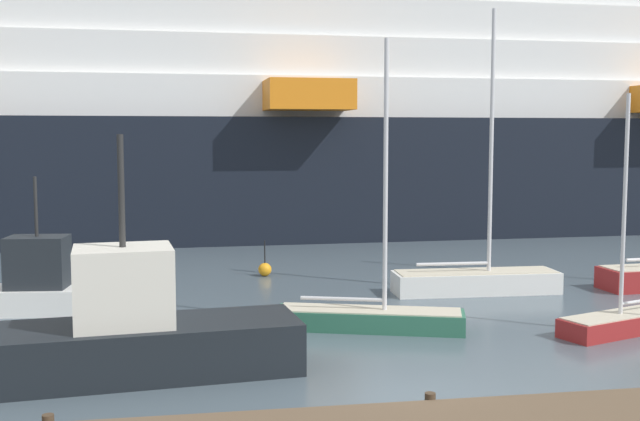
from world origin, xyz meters
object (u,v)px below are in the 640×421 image
at_px(sailboat_4, 629,319).
at_px(fishing_boat_1, 137,333).
at_px(sailboat_2, 370,315).
at_px(channel_buoy_0, 265,269).
at_px(sailboat_3, 476,278).
at_px(fishing_boat_0, 33,287).
at_px(cruise_ship, 442,106).

height_order(sailboat_4, fishing_boat_1, sailboat_4).
xyz_separation_m(sailboat_2, sailboat_4, (8.20, -1.62, -0.07)).
bearing_deg(channel_buoy_0, sailboat_3, -32.85).
bearing_deg(fishing_boat_0, channel_buoy_0, 39.49).
distance_m(sailboat_2, cruise_ship, 33.03).
distance_m(fishing_boat_1, cruise_ship, 39.25).
bearing_deg(sailboat_2, sailboat_4, 6.39).
distance_m(sailboat_3, fishing_boat_1, 15.46).
distance_m(sailboat_4, fishing_boat_1, 15.50).
bearing_deg(fishing_boat_0, sailboat_4, -11.06).
relative_size(sailboat_3, cruise_ship, 0.08).
bearing_deg(fishing_boat_0, cruise_ship, 53.18).
xyz_separation_m(sailboat_3, channel_buoy_0, (-8.00, 5.16, -0.28)).
distance_m(fishing_boat_0, channel_buoy_0, 10.62).
height_order(sailboat_4, cruise_ship, cruise_ship).
xyz_separation_m(fishing_boat_1, channel_buoy_0, (4.71, 13.96, -0.82)).
xyz_separation_m(fishing_boat_1, cruise_ship, (19.36, 33.36, 7.28)).
distance_m(sailboat_4, fishing_boat_0, 20.40).
bearing_deg(sailboat_4, cruise_ship, -117.33).
height_order(sailboat_4, fishing_boat_0, sailboat_4).
xyz_separation_m(sailboat_2, sailboat_3, (5.57, 5.08, 0.11)).
relative_size(sailboat_3, fishing_boat_0, 1.80).
bearing_deg(channel_buoy_0, cruise_ship, 52.95).
bearing_deg(sailboat_2, fishing_boat_0, 176.17).
bearing_deg(fishing_boat_0, sailboat_3, 8.40).
xyz_separation_m(fishing_boat_0, channel_buoy_0, (8.85, 5.83, -0.62)).
relative_size(sailboat_2, fishing_boat_0, 1.50).
bearing_deg(sailboat_2, channel_buoy_0, 120.91).
relative_size(sailboat_3, fishing_boat_1, 1.31).
relative_size(sailboat_4, cruise_ship, 0.06).
relative_size(fishing_boat_0, channel_buoy_0, 3.86).
xyz_separation_m(sailboat_2, channel_buoy_0, (-2.43, 10.24, -0.17)).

